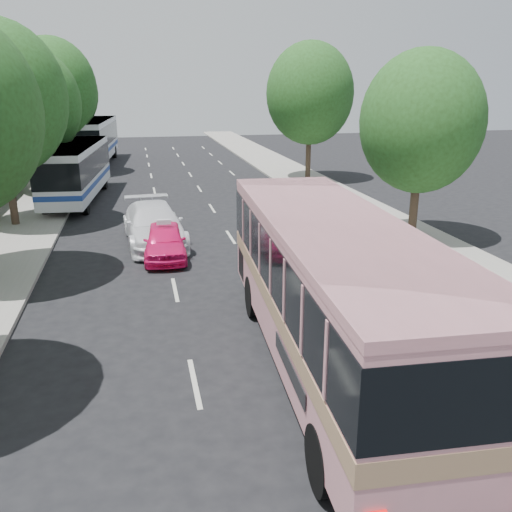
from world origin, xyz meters
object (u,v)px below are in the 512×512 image
object	(u,v)px
tour_coach_front	(76,167)
tour_coach_rear	(94,138)
pink_bus	(333,280)
pink_taxi	(165,241)
white_pickup	(154,225)

from	to	relation	value
tour_coach_front	tour_coach_rear	bearing A→B (deg)	94.83
pink_bus	tour_coach_front	xyz separation A→B (m)	(-7.60, 21.88, -0.32)
pink_taxi	white_pickup	distance (m)	2.10
pink_taxi	white_pickup	world-z (taller)	white_pickup
white_pickup	pink_bus	bearing A→B (deg)	-77.21
pink_taxi	tour_coach_front	size ratio (longest dim) A/B	0.36
pink_taxi	tour_coach_front	distance (m)	13.00
pink_taxi	tour_coach_rear	world-z (taller)	tour_coach_rear
tour_coach_rear	tour_coach_front	bearing A→B (deg)	-85.83
pink_taxi	tour_coach_front	bearing A→B (deg)	112.00
pink_bus	tour_coach_rear	bearing A→B (deg)	104.45
white_pickup	pink_taxi	bearing A→B (deg)	-85.11
pink_taxi	tour_coach_rear	size ratio (longest dim) A/B	0.32
pink_bus	tour_coach_front	size ratio (longest dim) A/B	1.05
pink_bus	pink_taxi	distance (m)	10.34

